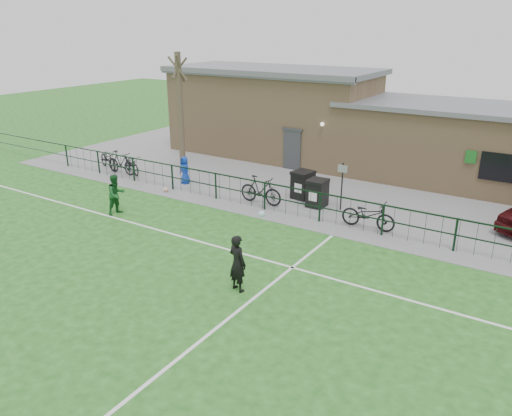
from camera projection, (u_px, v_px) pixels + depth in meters
The scene contains 20 objects.
ground at pixel (157, 306), 13.57m from camera, with size 90.00×90.00×0.00m, color #1E591A.
paving_strip at pixel (350, 182), 24.24m from camera, with size 34.00×13.00×0.02m, color slate.
pitch_line_touch at pixel (294, 218), 19.74m from camera, with size 28.00×0.10×0.01m, color white.
pitch_line_mid at pixel (240, 253), 16.73m from camera, with size 28.00×0.10×0.01m, color white.
pitch_line_perp at pixel (216, 329), 12.56m from camera, with size 0.10×16.00×0.01m, color white.
perimeter_fence at pixel (297, 203), 19.69m from camera, with size 28.00×0.10×1.20m, color black.
bare_tree at pixel (180, 114), 24.89m from camera, with size 0.30×0.30×6.00m, color #473B2B.
wheelie_bin_left at pixel (303, 186), 21.81m from camera, with size 0.75×0.85×1.14m, color black.
wheelie_bin_right at pixel (317, 194), 20.81m from camera, with size 0.72×0.81×1.08m, color black.
sign_post at pixel (342, 187), 20.25m from camera, with size 0.06×0.06×2.00m, color black.
bicycle_a at pixel (108, 159), 26.35m from camera, with size 0.70×2.02×1.06m, color black.
bicycle_b at pixel (121, 163), 25.40m from camera, with size 0.54×1.92×1.16m, color black.
bicycle_c at pixel (132, 164), 25.50m from camera, with size 0.62×1.79×0.94m, color black.
bicycle_d at pixel (261, 190), 21.11m from camera, with size 0.57×2.00×1.20m, color black.
bicycle_e at pixel (368, 215), 18.54m from camera, with size 0.71×2.04×1.07m, color black.
spectator_child at pixel (185, 170), 23.83m from camera, with size 0.65×0.42×1.33m, color #1239AF.
goalkeeper_kick at pixel (238, 262), 14.17m from camera, with size 1.18×2.83×1.71m.
outfield_player at pixel (116, 194), 19.96m from camera, with size 0.79×0.62×1.63m, color #185523.
ball_ground at pixel (166, 190), 22.80m from camera, with size 0.23×0.23×0.23m, color silver.
clubhouse at pixel (359, 125), 26.30m from camera, with size 24.25×5.40×4.96m.
Camera 1 is at (8.64, -8.50, 7.19)m, focal length 35.00 mm.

